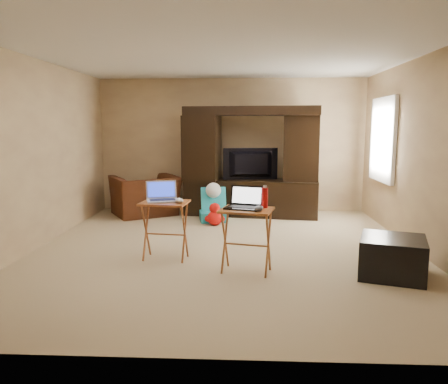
# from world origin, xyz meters

# --- Properties ---
(floor) EXTENTS (5.50, 5.50, 0.00)m
(floor) POSITION_xyz_m (0.00, 0.00, 0.00)
(floor) COLOR #CCBB8D
(floor) RESTS_ON ground
(ceiling) EXTENTS (5.50, 5.50, 0.00)m
(ceiling) POSITION_xyz_m (0.00, 0.00, 2.50)
(ceiling) COLOR silver
(ceiling) RESTS_ON ground
(wall_back) EXTENTS (5.00, 0.00, 5.00)m
(wall_back) POSITION_xyz_m (0.00, 2.75, 1.25)
(wall_back) COLOR tan
(wall_back) RESTS_ON ground
(wall_front) EXTENTS (5.00, 0.00, 5.00)m
(wall_front) POSITION_xyz_m (0.00, -2.75, 1.25)
(wall_front) COLOR tan
(wall_front) RESTS_ON ground
(wall_left) EXTENTS (0.00, 5.50, 5.50)m
(wall_left) POSITION_xyz_m (-2.50, 0.00, 1.25)
(wall_left) COLOR tan
(wall_left) RESTS_ON ground
(wall_right) EXTENTS (0.00, 5.50, 5.50)m
(wall_right) POSITION_xyz_m (2.50, 0.00, 1.25)
(wall_right) COLOR tan
(wall_right) RESTS_ON ground
(window_pane) EXTENTS (0.00, 1.20, 1.20)m
(window_pane) POSITION_xyz_m (2.48, 1.55, 1.40)
(window_pane) COLOR white
(window_pane) RESTS_ON ground
(window_frame) EXTENTS (0.06, 1.14, 1.34)m
(window_frame) POSITION_xyz_m (2.46, 1.55, 1.40)
(window_frame) COLOR white
(window_frame) RESTS_ON ground
(entertainment_center) EXTENTS (2.45, 0.91, 1.96)m
(entertainment_center) POSITION_xyz_m (0.37, 2.26, 0.98)
(entertainment_center) COLOR black
(entertainment_center) RESTS_ON floor
(television) EXTENTS (1.00, 0.28, 0.57)m
(television) POSITION_xyz_m (0.37, 2.22, 0.94)
(television) COLOR black
(television) RESTS_ON entertainment_center
(recliner) EXTENTS (1.45, 1.40, 0.72)m
(recliner) POSITION_xyz_m (-1.55, 2.19, 0.36)
(recliner) COLOR #4A240F
(recliner) RESTS_ON floor
(child_rocker) EXTENTS (0.52, 0.57, 0.58)m
(child_rocker) POSITION_xyz_m (-0.29, 1.73, 0.29)
(child_rocker) COLOR teal
(child_rocker) RESTS_ON floor
(plush_toy) EXTENTS (0.34, 0.28, 0.38)m
(plush_toy) POSITION_xyz_m (-0.23, 1.41, 0.19)
(plush_toy) COLOR red
(plush_toy) RESTS_ON floor
(push_toy) EXTENTS (0.60, 0.49, 0.40)m
(push_toy) POSITION_xyz_m (1.20, 2.22, 0.20)
(push_toy) COLOR blue
(push_toy) RESTS_ON floor
(ottoman) EXTENTS (0.84, 0.84, 0.43)m
(ottoman) POSITION_xyz_m (1.86, -0.94, 0.21)
(ottoman) COLOR black
(ottoman) RESTS_ON floor
(tray_table_left) EXTENTS (0.60, 0.50, 0.71)m
(tray_table_left) POSITION_xyz_m (-0.71, -0.45, 0.36)
(tray_table_left) COLOR #9A5525
(tray_table_left) RESTS_ON floor
(tray_table_right) EXTENTS (0.64, 0.56, 0.72)m
(tray_table_right) POSITION_xyz_m (0.28, -0.89, 0.36)
(tray_table_right) COLOR #A65E28
(tray_table_right) RESTS_ON floor
(laptop_left) EXTENTS (0.44, 0.40, 0.24)m
(laptop_left) POSITION_xyz_m (-0.74, -0.42, 0.83)
(laptop_left) COLOR #A6A6AA
(laptop_left) RESTS_ON tray_table_left
(laptop_right) EXTENTS (0.45, 0.40, 0.24)m
(laptop_right) POSITION_xyz_m (0.24, -0.87, 0.84)
(laptop_right) COLOR black
(laptop_right) RESTS_ON tray_table_right
(mouse_left) EXTENTS (0.13, 0.17, 0.06)m
(mouse_left) POSITION_xyz_m (-0.52, -0.52, 0.74)
(mouse_left) COLOR white
(mouse_left) RESTS_ON tray_table_left
(mouse_right) EXTENTS (0.13, 0.17, 0.06)m
(mouse_right) POSITION_xyz_m (0.41, -1.01, 0.75)
(mouse_right) COLOR #414247
(mouse_right) RESTS_ON tray_table_right
(water_bottle) EXTENTS (0.07, 0.07, 0.22)m
(water_bottle) POSITION_xyz_m (0.48, -0.81, 0.83)
(water_bottle) COLOR red
(water_bottle) RESTS_ON tray_table_right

